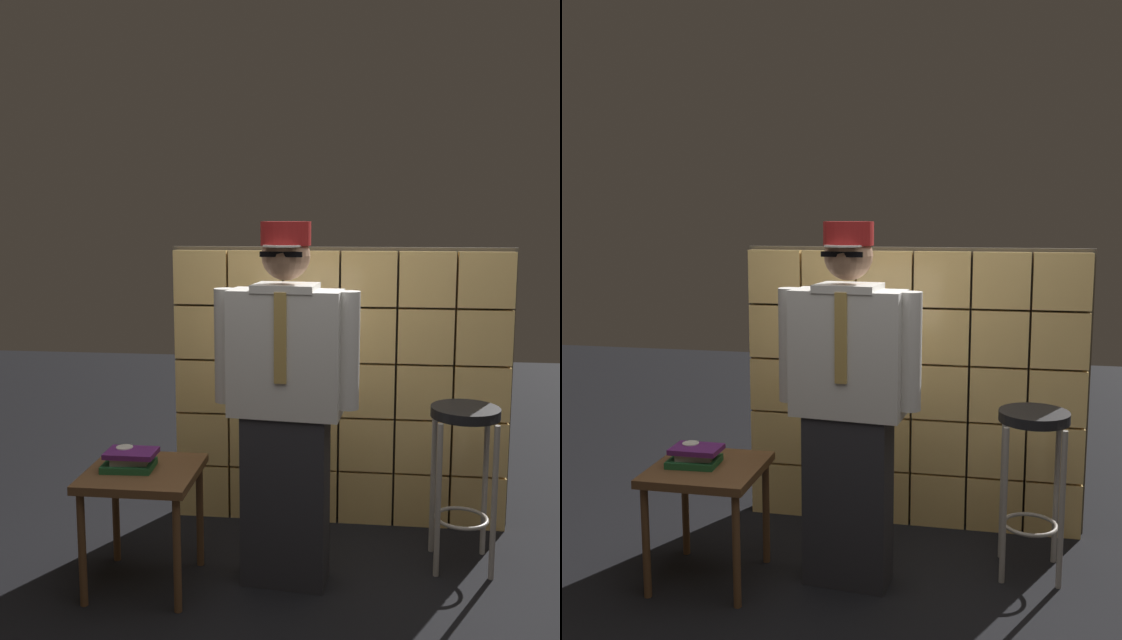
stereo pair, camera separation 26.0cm
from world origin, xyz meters
TOP-DOWN VIEW (x-y plane):
  - ground_plane at (0.00, 0.00)m, footprint 12.00×12.00m
  - glass_block_wall at (-0.00, 1.16)m, footprint 1.93×0.10m
  - standing_person at (-0.22, 0.42)m, footprint 0.70×0.32m
  - bar_stool at (0.64, 0.69)m, footprint 0.34×0.34m
  - side_table at (-0.89, 0.31)m, footprint 0.52×0.52m
  - book_stack at (-0.95, 0.31)m, footprint 0.25×0.19m
  - coffee_mug at (-0.99, 0.34)m, footprint 0.13×0.08m

SIDE VIEW (x-z plane):
  - ground_plane at x=0.00m, z-range 0.00..0.00m
  - side_table at x=-0.89m, z-range 0.21..0.79m
  - bar_stool at x=0.64m, z-range 0.20..1.03m
  - book_stack at x=-0.95m, z-range 0.58..0.67m
  - coffee_mug at x=-0.99m, z-range 0.58..0.67m
  - glass_block_wall at x=0.00m, z-range -0.02..1.59m
  - standing_person at x=-0.22m, z-range 0.04..1.77m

